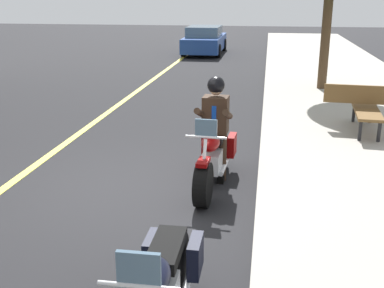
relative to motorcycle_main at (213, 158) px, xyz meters
The scene contains 6 objects.
ground_plane 1.43m from the motorcycle_main, 70.67° to the right, with size 80.00×80.00×0.00m, color black.
lane_center_stripe 3.34m from the motorcycle_main, 82.22° to the right, with size 60.00×0.16×0.01m, color #E5DB4C.
motorcycle_main is the anchor object (origin of this frame).
rider_main 0.61m from the motorcycle_main, behind, with size 0.64×0.57×1.74m.
car_silver 17.52m from the motorcycle_main, behind, with size 4.60×1.92×1.40m.
bench_sidewalk 4.35m from the motorcycle_main, 137.54° to the left, with size 1.83×1.80×0.95m.
Camera 1 is at (6.71, 2.07, 2.98)m, focal length 44.36 mm.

